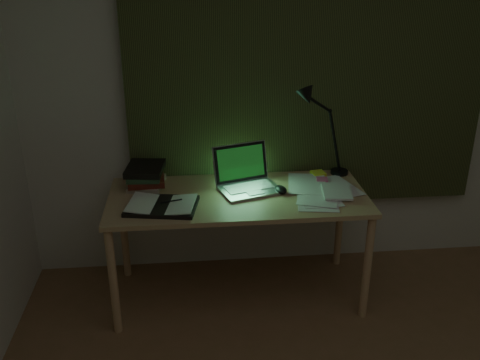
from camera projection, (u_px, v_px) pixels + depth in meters
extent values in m
cube|color=silver|center=(308.00, 78.00, 3.25)|extent=(3.50, 0.00, 2.50)
cube|color=#292F17|center=(311.00, 46.00, 3.13)|extent=(2.20, 0.06, 2.00)
ellipsoid|color=black|center=(281.00, 190.00, 3.09)|extent=(0.08, 0.11, 0.04)
cube|color=#F7FF35|center=(318.00, 173.00, 3.34)|extent=(0.09, 0.09, 0.02)
cube|color=pink|center=(322.00, 180.00, 3.25)|extent=(0.08, 0.08, 0.01)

